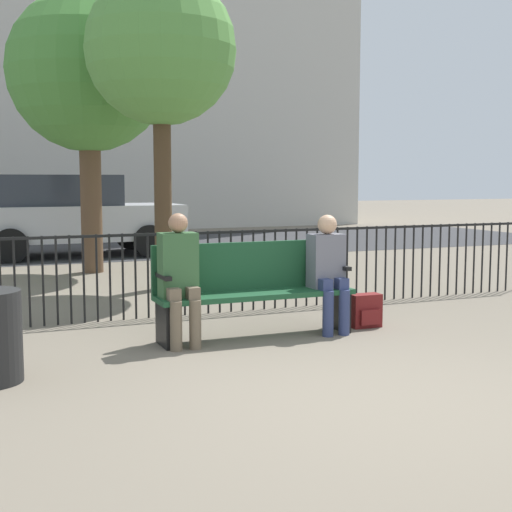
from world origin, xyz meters
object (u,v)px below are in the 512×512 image
Objects in this scene: parked_car_0 at (70,214)px; seated_person_0 at (180,273)px; park_bench at (253,286)px; backpack at (365,311)px; tree_0 at (88,73)px; tree_1 at (161,51)px; seated_person_1 at (328,267)px.

seated_person_0 is at bearing -91.55° from parked_car_0.
backpack is at bearing -3.00° from park_bench.
tree_0 is (-0.60, 5.49, 2.73)m from park_bench.
park_bench is at bearing -83.73° from tree_0.
tree_0 reaches higher than backpack.
backpack is at bearing -69.83° from tree_1.
parked_car_0 is at bearing 88.99° from tree_0.
park_bench is 0.47× the size of parked_car_0.
parked_car_0 is (-1.80, 8.27, 0.67)m from backpack.
tree_0 reaches higher than seated_person_1.
seated_person_1 is (1.54, -0.00, -0.02)m from seated_person_0.
tree_1 reaches higher than backpack.
seated_person_1 is at bearing -9.81° from park_bench.
park_bench is 0.79m from seated_person_1.
seated_person_0 is 1.54m from seated_person_1.
park_bench is at bearing -86.13° from parked_car_0.
backpack is 0.08× the size of parked_car_0.
seated_person_0 is 0.29× the size of parked_car_0.
seated_person_1 is 8.44m from parked_car_0.
seated_person_1 reaches higher than park_bench.
backpack is 8.49m from parked_car_0.
tree_1 reaches higher than seated_person_0.
seated_person_1 is at bearing -0.10° from seated_person_0.
seated_person_1 is 3.40× the size of backpack.
tree_1 is (-0.75, 3.42, 2.61)m from seated_person_1.
parked_car_0 reaches higher than seated_person_0.
backpack is at bearing 7.88° from seated_person_1.
tree_1 is (-1.23, 3.36, 3.09)m from backpack.
park_bench is at bearing 177.00° from backpack.
tree_0 is at bearing 88.20° from seated_person_0.
tree_1 is at bearing 89.83° from park_bench.
seated_person_0 reaches higher than backpack.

